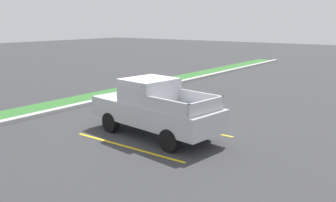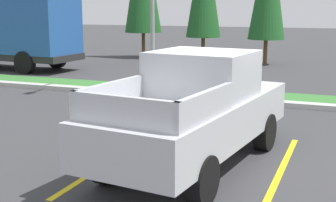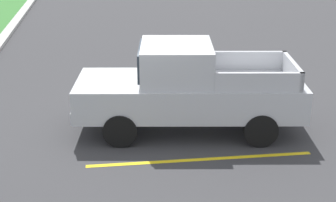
# 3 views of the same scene
# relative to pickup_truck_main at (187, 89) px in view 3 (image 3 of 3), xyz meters

# --- Properties ---
(ground_plane) EXTENTS (120.00, 120.00, 0.00)m
(ground_plane) POSITION_rel_pickup_truck_main_xyz_m (0.18, 0.92, -1.04)
(ground_plane) COLOR #38383A
(parking_line_near) EXTENTS (0.12, 4.80, 0.01)m
(parking_line_near) POSITION_rel_pickup_truck_main_xyz_m (-1.56, -0.05, -1.04)
(parking_line_near) COLOR yellow
(parking_line_near) RESTS_ON ground
(parking_line_far) EXTENTS (0.12, 4.80, 0.01)m
(parking_line_far) POSITION_rel_pickup_truck_main_xyz_m (1.54, -0.05, -1.04)
(parking_line_far) COLOR yellow
(parking_line_far) RESTS_ON ground
(pickup_truck_main) EXTENTS (2.53, 5.42, 2.10)m
(pickup_truck_main) POSITION_rel_pickup_truck_main_xyz_m (0.00, 0.00, 0.00)
(pickup_truck_main) COLOR black
(pickup_truck_main) RESTS_ON ground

